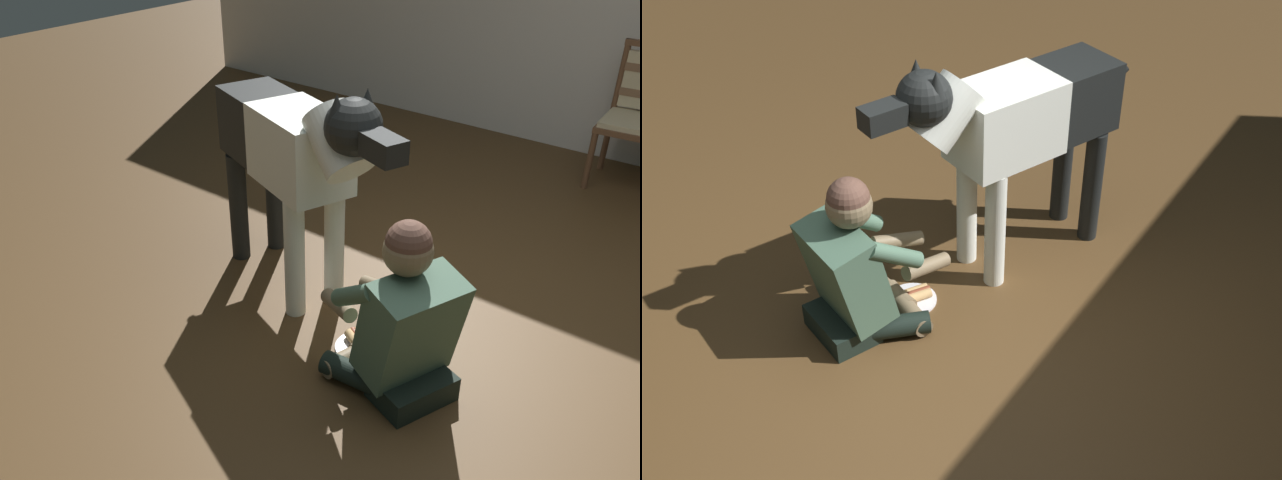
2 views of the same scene
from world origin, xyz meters
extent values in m
plane|color=#51371D|center=(0.00, 0.00, 0.00)|extent=(15.56, 15.56, 0.00)
cylinder|color=brown|center=(-0.16, 2.06, 0.21)|extent=(0.04, 0.04, 0.42)
cylinder|color=brown|center=(-0.18, 2.47, 0.21)|extent=(0.04, 0.04, 0.42)
cube|color=brown|center=(0.03, 2.28, 0.44)|extent=(0.48, 0.48, 0.04)
cube|color=beige|center=(0.03, 2.28, 0.48)|extent=(0.44, 0.44, 0.04)
cylinder|color=brown|center=(-0.18, 2.47, 0.72)|extent=(0.04, 0.04, 0.52)
cube|color=black|center=(-0.01, -0.56, 0.06)|extent=(0.34, 0.40, 0.12)
cylinder|color=black|center=(-0.21, -0.65, 0.07)|extent=(0.41, 0.14, 0.11)
cylinder|color=#7B684C|center=(-0.33, -0.54, 0.06)|extent=(0.19, 0.37, 0.09)
cylinder|color=black|center=(-0.10, -0.36, 0.07)|extent=(0.36, 0.36, 0.11)
cylinder|color=#7B684C|center=(-0.27, -0.38, 0.06)|extent=(0.23, 0.37, 0.09)
cube|color=#496954|center=(-0.05, -0.55, 0.36)|extent=(0.43, 0.48, 0.51)
cylinder|color=#496954|center=(-0.26, -0.66, 0.49)|extent=(0.30, 0.18, 0.24)
cylinder|color=#7B684C|center=(-0.43, -0.54, 0.30)|extent=(0.27, 0.19, 0.12)
cylinder|color=#496954|center=(-0.14, -0.33, 0.49)|extent=(0.30, 0.18, 0.24)
cylinder|color=#7B684C|center=(-0.35, -0.31, 0.30)|extent=(0.28, 0.12, 0.12)
sphere|color=#7B684C|center=(-0.10, -0.53, 0.71)|extent=(0.21, 0.21, 0.21)
sphere|color=brown|center=(-0.10, -0.53, 0.75)|extent=(0.19, 0.19, 0.19)
cylinder|color=silver|center=(-0.74, -0.17, 0.33)|extent=(0.11, 0.11, 0.65)
cylinder|color=silver|center=(-0.82, -0.39, 0.33)|extent=(0.11, 0.11, 0.65)
cylinder|color=black|center=(-1.36, 0.06, 0.33)|extent=(0.11, 0.11, 0.65)
cylinder|color=black|center=(-1.44, -0.16, 0.33)|extent=(0.11, 0.11, 0.65)
cube|color=silver|center=(-0.91, -0.23, 0.84)|extent=(0.60, 0.50, 0.38)
cube|color=black|center=(-1.29, -0.09, 0.84)|extent=(0.53, 0.46, 0.36)
cylinder|color=silver|center=(-0.59, -0.35, 1.00)|extent=(0.44, 0.35, 0.37)
sphere|color=black|center=(-0.48, -0.39, 1.10)|extent=(0.25, 0.25, 0.25)
cube|color=black|center=(-0.29, -0.46, 1.08)|extent=(0.22, 0.17, 0.10)
cone|color=black|center=(-0.47, -0.31, 1.20)|extent=(0.11, 0.11, 0.11)
cone|color=black|center=(-0.52, -0.45, 1.20)|extent=(0.11, 0.11, 0.11)
cylinder|color=black|center=(-1.51, -0.01, 0.81)|extent=(0.33, 0.16, 0.22)
cylinder|color=white|center=(-0.38, -0.43, 0.01)|extent=(0.25, 0.25, 0.01)
cylinder|color=tan|center=(-0.39, -0.45, 0.04)|extent=(0.19, 0.13, 0.05)
cylinder|color=tan|center=(-0.37, -0.41, 0.04)|extent=(0.19, 0.13, 0.05)
cylinder|color=brown|center=(-0.38, -0.43, 0.04)|extent=(0.19, 0.13, 0.04)
camera|label=1|loc=(1.04, -2.53, 2.08)|focal=37.24mm
camera|label=2|loc=(2.12, 1.53, 2.79)|focal=46.81mm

